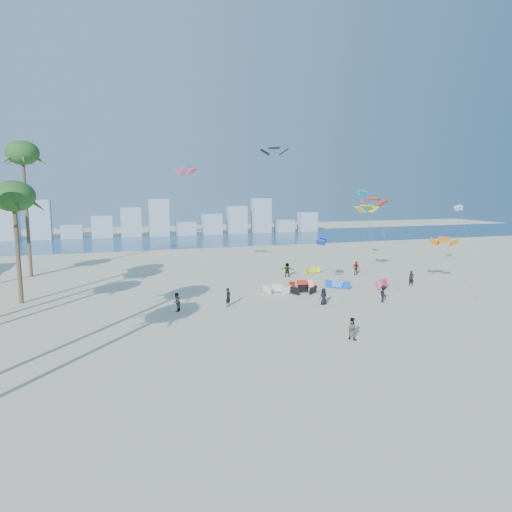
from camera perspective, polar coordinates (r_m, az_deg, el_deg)
name	(u,v)px	position (r m, az deg, el deg)	size (l,w,h in m)	color
ground	(293,371)	(27.83, 4.62, -14.18)	(220.00, 220.00, 0.00)	beige
ocean	(158,241)	(96.76, -12.19, 1.90)	(220.00, 220.00, 0.00)	navy
kitesurfer_near	(228,297)	(41.82, -3.50, -5.18)	(0.63, 0.41, 1.72)	black
kitesurfer_mid	(352,328)	(33.52, 11.92, -8.89)	(0.79, 0.61, 1.62)	gray
kitesurfers_far	(314,282)	(48.91, 7.30, -3.25)	(27.21, 15.74, 1.75)	black
grounded_kites	(319,285)	(49.41, 7.97, -3.61)	(15.04, 12.12, 0.96)	black
flying_kites	(327,191)	(54.44, 8.95, 8.08)	(36.01, 25.90, 16.82)	blue
distant_skyline	(147,223)	(106.28, -13.47, 4.10)	(85.00, 3.00, 8.40)	#9EADBF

